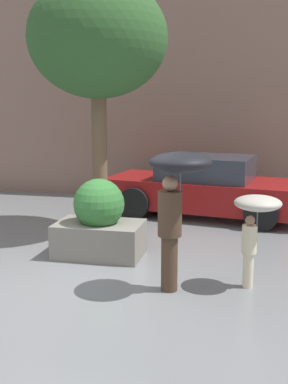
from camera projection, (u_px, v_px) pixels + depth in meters
name	position (u px, v px, depth m)	size (l,w,h in m)	color
ground_plane	(74.00, 284.00, 6.74)	(40.00, 40.00, 0.00)	slate
building_facade	(161.00, 83.00, 12.42)	(18.00, 0.30, 6.00)	#8C6B5B
planter_box	(99.00, 224.00, 7.89)	(1.42, 0.90, 1.29)	gray
person_adult	(176.00, 189.00, 6.23)	(0.81, 0.81, 1.89)	#473323
person_child	(256.00, 215.00, 6.43)	(0.63, 0.63, 1.29)	beige
parked_car_near	(206.00, 188.00, 10.73)	(4.60, 2.47, 1.34)	maroon
street_tree	(98.00, 40.00, 8.75)	(2.56, 2.56, 4.74)	brown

